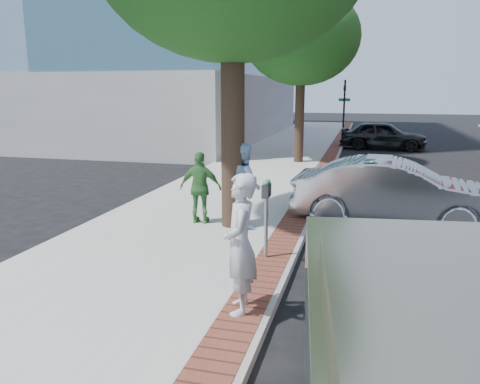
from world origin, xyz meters
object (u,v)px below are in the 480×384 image
(parking_meter, at_px, (266,202))
(sedan_silver, at_px, (395,192))
(bg_car, at_px, (383,135))
(person_green, at_px, (201,188))
(person_gray, at_px, (240,244))
(person_officer, at_px, (243,184))

(parking_meter, relative_size, sedan_silver, 0.31)
(bg_car, bearing_deg, parking_meter, 175.64)
(parking_meter, height_order, person_green, person_green)
(person_green, xyz_separation_m, bg_car, (4.58, 16.73, -0.21))
(person_gray, distance_m, person_green, 4.58)
(parking_meter, xyz_separation_m, person_officer, (-0.94, 1.97, -0.10))
(sedan_silver, bearing_deg, person_officer, 117.46)
(person_green, height_order, sedan_silver, person_green)
(person_green, height_order, bg_car, person_green)
(person_gray, distance_m, bg_car, 20.98)
(sedan_silver, relative_size, bg_car, 1.06)
(person_gray, xyz_separation_m, person_officer, (-1.03, 4.17, -0.03))
(person_officer, bearing_deg, bg_car, -49.57)
(parking_meter, relative_size, person_green, 0.88)
(parking_meter, xyz_separation_m, person_gray, (0.09, -2.20, -0.07))
(person_gray, xyz_separation_m, sedan_silver, (2.34, 5.66, -0.34))
(person_officer, relative_size, bg_car, 0.42)
(sedan_silver, height_order, bg_car, sedan_silver)
(person_green, relative_size, sedan_silver, 0.35)
(parking_meter, bearing_deg, person_officer, 115.55)
(person_officer, xyz_separation_m, sedan_silver, (3.37, 1.50, -0.31))
(person_officer, xyz_separation_m, bg_car, (3.58, 16.66, -0.33))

